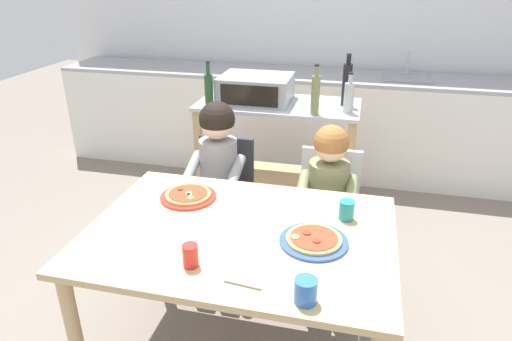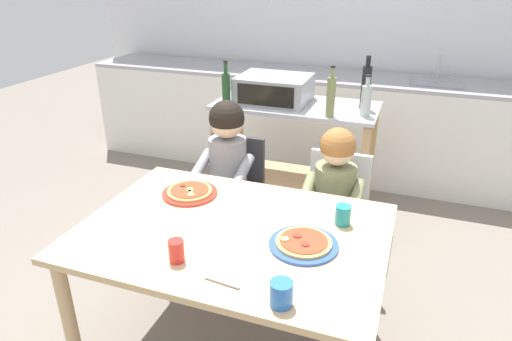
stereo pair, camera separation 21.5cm
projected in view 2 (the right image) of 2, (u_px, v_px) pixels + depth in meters
name	position (u px, v px, depth m)	size (l,w,h in m)	color
ground_plane	(294.00, 241.00, 3.19)	(10.89, 10.89, 0.00)	slate
back_wall_tiled	(350.00, 16.00, 4.08)	(5.11, 0.14, 2.70)	silver
kitchen_counter	(334.00, 125.00, 4.10)	(4.60, 0.60, 1.10)	silver
kitchen_island_cart	(295.00, 144.00, 3.27)	(1.13, 0.53, 0.89)	#B7BABF
toaster_oven	(274.00, 89.00, 3.16)	(0.49, 0.40, 0.18)	#999BA0
bottle_squat_spirits	(331.00, 96.00, 2.82)	(0.06, 0.06, 0.32)	olive
bottle_slim_sauce	(226.00, 88.00, 3.05)	(0.06, 0.06, 0.31)	#1E4723
bottle_dark_olive_oil	(366.00, 100.00, 2.86)	(0.07, 0.07, 0.26)	#ADB7B2
bottle_brown_beer	(366.00, 86.00, 2.98)	(0.06, 0.06, 0.35)	black
dining_table	(233.00, 247.00, 2.00)	(1.31, 0.93, 0.73)	tan
dining_chair_left	(233.00, 192.00, 2.82)	(0.36, 0.36, 0.81)	#333338
dining_chair_right	(334.00, 214.00, 2.58)	(0.36, 0.36, 0.81)	silver
child_in_grey_shirt	(224.00, 168.00, 2.63)	(0.32, 0.42, 1.07)	#424C6B
child_in_olive_shirt	(332.00, 197.00, 2.41)	(0.32, 0.42, 1.00)	#424C6B
pizza_plate_red_rimmed	(190.00, 192.00, 2.25)	(0.27, 0.27, 0.03)	red
pizza_plate_blue_rimmed	(304.00, 243.00, 1.84)	(0.28, 0.28, 0.03)	#3356B7
drinking_cup_blue	(281.00, 293.00, 1.51)	(0.08, 0.08, 0.09)	blue
drinking_cup_red	(176.00, 251.00, 1.73)	(0.06, 0.06, 0.09)	red
drinking_cup_teal	(343.00, 215.00, 1.98)	(0.07, 0.07, 0.09)	teal
serving_spoon	(222.00, 282.00, 1.62)	(0.01, 0.01, 0.14)	#B7BABF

